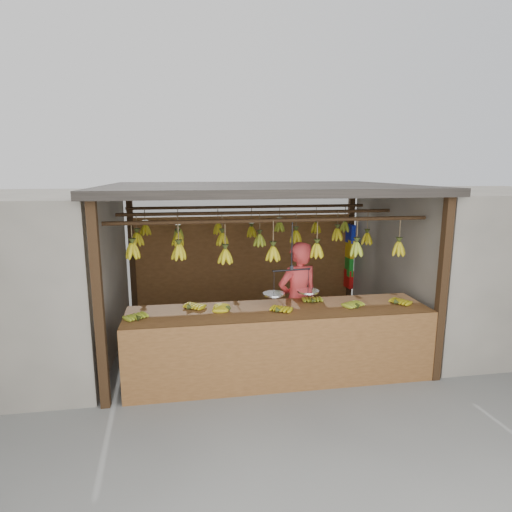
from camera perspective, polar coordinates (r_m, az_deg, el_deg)
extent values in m
plane|color=#5B5B57|center=(6.70, 0.42, -11.48)|extent=(80.00, 80.00, 0.00)
cube|color=black|center=(4.90, -20.23, -6.57)|extent=(0.10, 0.10, 2.30)
cube|color=black|center=(5.69, 23.53, -4.37)|extent=(0.10, 0.10, 2.30)
cube|color=black|center=(7.78, -16.18, 0.17)|extent=(0.10, 0.10, 2.30)
cube|color=black|center=(8.30, 12.39, 1.04)|extent=(0.10, 0.10, 2.30)
cube|color=black|center=(6.18, 0.45, 9.05)|extent=(4.30, 3.30, 0.10)
cylinder|color=black|center=(5.22, 2.31, 4.76)|extent=(4.00, 0.05, 0.05)
cylinder|color=black|center=(6.20, 0.45, 5.81)|extent=(4.00, 0.05, 0.05)
cylinder|color=black|center=(7.18, -0.91, 6.57)|extent=(4.00, 0.05, 0.05)
cube|color=brown|center=(7.84, -1.42, -1.16)|extent=(4.00, 0.06, 1.80)
cube|color=slate|center=(7.79, 27.55, -0.67)|extent=(3.00, 3.00, 2.30)
cube|color=brown|center=(5.39, 3.10, -7.48)|extent=(3.77, 0.84, 0.08)
cube|color=brown|center=(5.16, 4.07, -13.27)|extent=(3.77, 0.04, 0.90)
cube|color=black|center=(5.15, -16.45, -14.29)|extent=(0.07, 0.07, 0.82)
cube|color=black|center=(5.87, 21.52, -11.38)|extent=(0.07, 0.07, 0.82)
cube|color=black|center=(5.82, -15.56, -11.17)|extent=(0.07, 0.07, 0.82)
cube|color=black|center=(6.46, 18.17, -9.03)|extent=(0.07, 0.07, 0.82)
ellipsoid|color=#92A523|center=(5.14, -15.26, -8.02)|extent=(0.28, 0.30, 0.06)
ellipsoid|color=#AD9C12|center=(5.38, -8.74, -6.86)|extent=(0.29, 0.30, 0.06)
ellipsoid|color=#AD9C12|center=(5.33, -3.72, -6.93)|extent=(0.27, 0.22, 0.06)
ellipsoid|color=#AD9C12|center=(5.22, 3.05, -7.32)|extent=(0.28, 0.30, 0.06)
ellipsoid|color=#92A523|center=(5.63, 7.68, -5.99)|extent=(0.20, 0.26, 0.06)
ellipsoid|color=#92A523|center=(5.54, 13.50, -6.51)|extent=(0.27, 0.30, 0.06)
ellipsoid|color=#AD9C12|center=(5.80, 18.30, -5.95)|extent=(0.30, 0.28, 0.06)
ellipsoid|color=#AD9C12|center=(5.24, -16.12, 0.65)|extent=(0.16, 0.16, 0.28)
ellipsoid|color=#AD9C12|center=(5.17, -10.23, 0.50)|extent=(0.16, 0.16, 0.28)
ellipsoid|color=#AD9C12|center=(5.21, -4.10, -0.06)|extent=(0.16, 0.16, 0.28)
ellipsoid|color=#AD9C12|center=(5.26, 2.29, 0.32)|extent=(0.16, 0.16, 0.28)
ellipsoid|color=#AD9C12|center=(5.47, 8.10, 0.71)|extent=(0.16, 0.16, 0.28)
ellipsoid|color=#92A523|center=(5.60, 13.24, 0.90)|extent=(0.16, 0.16, 0.28)
ellipsoid|color=#AD9C12|center=(5.84, 18.48, 0.92)|extent=(0.16, 0.16, 0.28)
ellipsoid|color=#AD9C12|center=(6.15, -15.55, 2.17)|extent=(0.16, 0.16, 0.28)
ellipsoid|color=#AD9C12|center=(6.20, -10.36, 2.19)|extent=(0.16, 0.16, 0.28)
ellipsoid|color=#AD9C12|center=(6.18, -4.51, 2.25)|extent=(0.16, 0.16, 0.28)
ellipsoid|color=#92A523|center=(6.22, 0.50, 2.11)|extent=(0.16, 0.16, 0.28)
ellipsoid|color=#AD9C12|center=(6.31, 5.34, 2.58)|extent=(0.16, 0.16, 0.28)
ellipsoid|color=#AD9C12|center=(6.50, 10.78, 2.84)|extent=(0.16, 0.16, 0.28)
ellipsoid|color=#AD9C12|center=(6.78, 14.55, 2.25)|extent=(0.16, 0.16, 0.28)
ellipsoid|color=#AD9C12|center=(7.13, -14.52, 3.43)|extent=(0.16, 0.16, 0.28)
ellipsoid|color=#92A523|center=(7.13, -10.29, 2.93)|extent=(0.16, 0.16, 0.28)
ellipsoid|color=#AD9C12|center=(7.14, -5.07, 3.62)|extent=(0.16, 0.16, 0.28)
ellipsoid|color=#AD9C12|center=(7.28, -0.60, 3.22)|extent=(0.16, 0.16, 0.28)
ellipsoid|color=#92A523|center=(7.33, 3.15, 3.96)|extent=(0.16, 0.16, 0.28)
ellipsoid|color=#AD9C12|center=(7.43, 8.00, 3.74)|extent=(0.16, 0.16, 0.28)
ellipsoid|color=#92A523|center=(7.68, 11.74, 3.82)|extent=(0.16, 0.16, 0.28)
cylinder|color=black|center=(5.32, 4.82, 1.43)|extent=(0.02, 0.02, 0.63)
cylinder|color=black|center=(5.38, 4.76, -1.87)|extent=(0.50, 0.08, 0.02)
cylinder|color=silver|center=(5.39, 2.41, -5.14)|extent=(0.27, 0.27, 0.02)
cylinder|color=silver|center=(5.54, 6.95, -4.74)|extent=(0.27, 0.27, 0.02)
imported|color=#BF3333|center=(5.95, 5.60, -6.00)|extent=(0.69, 0.55, 1.66)
cube|color=#1426BF|center=(8.09, 12.47, 2.94)|extent=(0.08, 0.26, 0.34)
cube|color=yellow|center=(8.13, 12.39, 0.97)|extent=(0.08, 0.26, 0.34)
cube|color=#199926|center=(8.20, 12.29, -1.40)|extent=(0.08, 0.26, 0.34)
cube|color=red|center=(8.25, 12.22, -2.95)|extent=(0.08, 0.26, 0.34)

